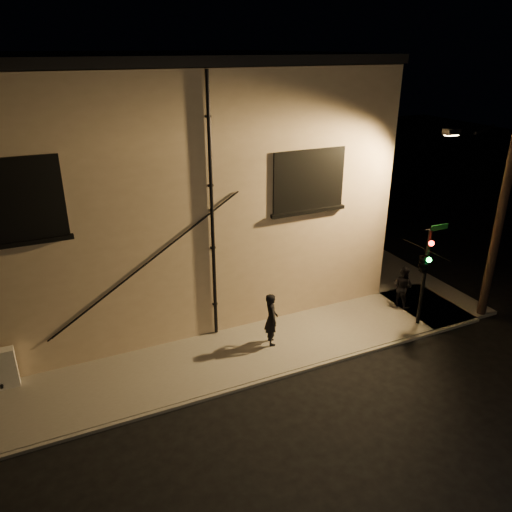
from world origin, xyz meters
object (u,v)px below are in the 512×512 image
pedestrian_a (271,319)px  streetlamp_pole (496,217)px  traffic_signal (424,262)px  pedestrian_b (403,286)px

pedestrian_a → streetlamp_pole: bearing=-87.6°
traffic_signal → pedestrian_a: bearing=167.5°
traffic_signal → streetlamp_pole: streetlamp_pole is taller
traffic_signal → streetlamp_pole: size_ratio=0.50×
pedestrian_b → traffic_signal: traffic_signal is taller
pedestrian_a → pedestrian_b: (5.49, 0.25, -0.10)m
pedestrian_b → traffic_signal: bearing=145.1°
traffic_signal → streetlamp_pole: bearing=-5.2°
pedestrian_a → traffic_signal: bearing=-90.1°
traffic_signal → pedestrian_b: bearing=70.5°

